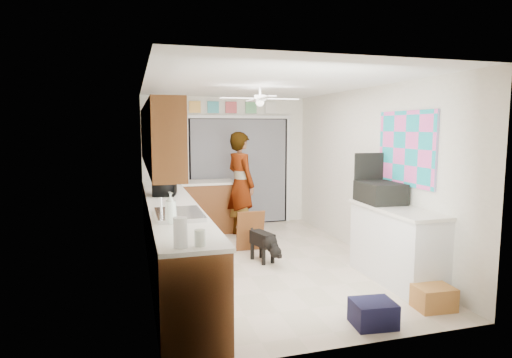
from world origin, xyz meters
TOP-DOWN VIEW (x-y plane):
  - floor at (0.00, 0.00)m, footprint 5.00×5.00m
  - ceiling at (0.00, 0.00)m, footprint 5.00×5.00m
  - wall_back at (0.00, 2.50)m, footprint 3.20×0.00m
  - wall_front at (0.00, -2.50)m, footprint 3.20×0.00m
  - wall_left at (-1.60, 0.00)m, footprint 0.00×5.00m
  - wall_right at (1.60, 0.00)m, footprint 0.00×5.00m
  - left_base_cabinets at (-1.30, 0.00)m, footprint 0.60×4.80m
  - left_countertop at (-1.29, 0.00)m, footprint 0.62×4.80m
  - upper_cabinets at (-1.44, 0.20)m, footprint 0.32×4.00m
  - sink_basin at (-1.29, -1.00)m, footprint 0.50×0.76m
  - faucet at (-1.48, -1.00)m, footprint 0.03×0.03m
  - peninsula_base at (-0.50, 2.00)m, footprint 1.00×0.60m
  - peninsula_top at (-0.50, 2.00)m, footprint 1.04×0.64m
  - back_opening_recess at (0.25, 2.47)m, footprint 2.00×0.06m
  - curtain_panel at (0.25, 2.43)m, footprint 1.90×0.03m
  - door_trim_left at (-0.77, 2.44)m, footprint 0.06×0.04m
  - door_trim_right at (1.27, 2.44)m, footprint 0.06×0.04m
  - door_trim_head at (0.25, 2.44)m, footprint 2.10×0.04m
  - header_frame_0 at (-0.60, 2.47)m, footprint 0.22×0.02m
  - header_frame_1 at (-0.25, 2.47)m, footprint 0.22×0.02m
  - header_frame_2 at (0.10, 2.47)m, footprint 0.22×0.02m
  - header_frame_3 at (0.50, 2.47)m, footprint 0.22×0.02m
  - header_frame_4 at (0.90, 2.47)m, footprint 0.22×0.02m
  - route66_sign at (-0.95, 2.47)m, footprint 0.22×0.02m
  - right_counter_base at (1.35, -1.20)m, footprint 0.50×1.40m
  - right_counter_top at (1.34, -1.20)m, footprint 0.54×1.44m
  - abstract_painting at (1.58, -1.00)m, footprint 0.03×1.15m
  - ceiling_fan at (0.00, 0.20)m, footprint 1.14×1.14m
  - microwave at (-1.33, 0.58)m, footprint 0.39×0.51m
  - soap_bottle at (-1.41, -1.33)m, footprint 0.16×0.16m
  - jar_b at (-1.25, -2.25)m, footprint 0.12×0.12m
  - paper_towel_roll at (-1.41, -2.25)m, footprint 0.14×0.14m
  - suitcase at (1.32, -0.85)m, footprint 0.49×0.64m
  - suitcase_rim at (1.32, -0.85)m, footprint 0.47×0.60m
  - suitcase_lid at (1.32, -0.56)m, footprint 0.42×0.05m
  - cardboard_box at (1.25, -2.05)m, footprint 0.42×0.33m
  - navy_crate at (0.43, -2.20)m, footprint 0.43×0.37m
  - cabinet_door_panel at (-0.05, 0.55)m, footprint 0.43×0.17m
  - man at (0.05, 1.55)m, footprint 0.63×0.78m
  - dog at (-0.01, 0.03)m, footprint 0.42×0.66m

SIDE VIEW (x-z plane):
  - floor at x=0.00m, z-range 0.00..0.00m
  - navy_crate at x=0.43m, z-range 0.00..0.24m
  - cardboard_box at x=1.25m, z-range 0.00..0.25m
  - dog at x=-0.01m, z-range 0.00..0.48m
  - cabinet_door_panel at x=-0.05m, z-range 0.00..0.64m
  - left_base_cabinets at x=-1.30m, z-range 0.00..0.90m
  - peninsula_base at x=-0.50m, z-range 0.00..0.90m
  - right_counter_base at x=1.35m, z-range 0.00..0.90m
  - left_countertop at x=-1.29m, z-range 0.90..0.94m
  - peninsula_top at x=-0.50m, z-range 0.90..0.94m
  - right_counter_top at x=1.34m, z-range 0.90..0.94m
  - man at x=0.05m, z-range 0.00..1.84m
  - sink_basin at x=-1.29m, z-range 0.92..0.98m
  - suitcase_rim at x=1.32m, z-range 0.95..0.97m
  - jar_b at x=-1.25m, z-range 0.94..1.08m
  - faucet at x=-1.48m, z-range 0.94..1.16m
  - back_opening_recess at x=0.25m, z-range 0.00..2.10m
  - door_trim_left at x=-0.77m, z-range 0.00..2.10m
  - door_trim_right at x=1.27m, z-range 0.00..2.10m
  - curtain_panel at x=0.25m, z-range 0.03..2.08m
  - paper_towel_roll at x=-1.41m, z-range 0.94..1.19m
  - microwave at x=-1.33m, z-range 0.94..1.20m
  - suitcase at x=1.32m, z-range 0.94..1.20m
  - soap_bottle at x=-1.41m, z-range 0.94..1.27m
  - wall_back at x=0.00m, z-range -0.35..2.85m
  - wall_front at x=0.00m, z-range -0.35..2.85m
  - wall_left at x=-1.60m, z-range -1.25..3.75m
  - wall_right at x=1.60m, z-range -1.25..3.75m
  - suitcase_lid at x=1.32m, z-range 1.07..1.57m
  - abstract_painting at x=1.58m, z-range 1.17..2.12m
  - upper_cabinets at x=-1.44m, z-range 1.40..2.20m
  - door_trim_head at x=0.25m, z-range 2.09..2.15m
  - header_frame_0 at x=-0.60m, z-range 2.19..2.41m
  - header_frame_1 at x=-0.25m, z-range 2.19..2.41m
  - header_frame_2 at x=0.10m, z-range 2.19..2.41m
  - header_frame_3 at x=0.50m, z-range 2.19..2.41m
  - header_frame_4 at x=0.90m, z-range 2.19..2.41m
  - route66_sign at x=-0.95m, z-range 2.17..2.43m
  - ceiling_fan at x=0.00m, z-range 2.20..2.44m
  - ceiling at x=0.00m, z-range 2.50..2.50m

